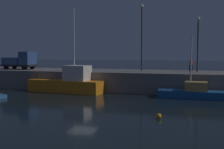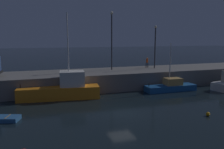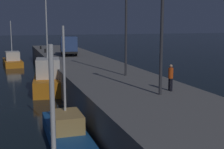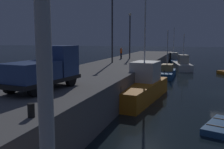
{
  "view_description": "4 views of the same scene",
  "coord_description": "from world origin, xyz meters",
  "px_view_note": "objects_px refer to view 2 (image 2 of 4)",
  "views": [
    {
      "loc": [
        10.08,
        -24.69,
        5.01
      ],
      "look_at": [
        0.06,
        10.02,
        2.19
      ],
      "focal_mm": 44.81,
      "sensor_mm": 36.0,
      "label": 1
    },
    {
      "loc": [
        -8.03,
        -21.11,
        7.59
      ],
      "look_at": [
        2.47,
        10.52,
        2.23
      ],
      "focal_mm": 36.97,
      "sensor_mm": 36.0,
      "label": 2
    },
    {
      "loc": [
        27.58,
        3.98,
        6.95
      ],
      "look_at": [
        0.86,
        12.88,
        2.27
      ],
      "focal_mm": 49.67,
      "sensor_mm": 36.0,
      "label": 3
    },
    {
      "loc": [
        -28.34,
        3.17,
        5.62
      ],
      "look_at": [
        -2.05,
        11.59,
        1.77
      ],
      "focal_mm": 41.3,
      "sensor_mm": 36.0,
      "label": 4
    }
  ],
  "objects_px": {
    "fishing_trawler_red": "(62,89)",
    "lamp_post_west": "(112,37)",
    "lamp_post_east": "(155,43)",
    "mooring_buoy_mid": "(208,114)",
    "fishing_boat_blue": "(171,86)",
    "dockworker": "(147,62)"
  },
  "relations": [
    {
      "from": "fishing_trawler_red",
      "to": "lamp_post_west",
      "type": "xyz_separation_m",
      "value": [
        8.41,
        5.52,
        6.55
      ]
    },
    {
      "from": "fishing_trawler_red",
      "to": "lamp_post_east",
      "type": "distance_m",
      "value": 17.42
    },
    {
      "from": "mooring_buoy_mid",
      "to": "lamp_post_west",
      "type": "height_order",
      "value": "lamp_post_west"
    },
    {
      "from": "fishing_boat_blue",
      "to": "lamp_post_east",
      "type": "relative_size",
      "value": 1.07
    },
    {
      "from": "fishing_boat_blue",
      "to": "lamp_post_east",
      "type": "bearing_deg",
      "value": 85.39
    },
    {
      "from": "fishing_boat_blue",
      "to": "lamp_post_east",
      "type": "height_order",
      "value": "lamp_post_east"
    },
    {
      "from": "lamp_post_east",
      "to": "dockworker",
      "type": "relative_size",
      "value": 3.99
    },
    {
      "from": "fishing_trawler_red",
      "to": "mooring_buoy_mid",
      "type": "bearing_deg",
      "value": -41.58
    },
    {
      "from": "fishing_boat_blue",
      "to": "dockworker",
      "type": "distance_m",
      "value": 7.57
    },
    {
      "from": "fishing_boat_blue",
      "to": "lamp_post_west",
      "type": "xyz_separation_m",
      "value": [
        -6.86,
        6.34,
        7.08
      ]
    },
    {
      "from": "fishing_trawler_red",
      "to": "dockworker",
      "type": "distance_m",
      "value": 16.34
    },
    {
      "from": "mooring_buoy_mid",
      "to": "dockworker",
      "type": "relative_size",
      "value": 0.23
    },
    {
      "from": "fishing_boat_blue",
      "to": "dockworker",
      "type": "height_order",
      "value": "fishing_boat_blue"
    },
    {
      "from": "fishing_boat_blue",
      "to": "fishing_trawler_red",
      "type": "bearing_deg",
      "value": 176.93
    },
    {
      "from": "mooring_buoy_mid",
      "to": "fishing_boat_blue",
      "type": "bearing_deg",
      "value": 76.56
    },
    {
      "from": "fishing_trawler_red",
      "to": "mooring_buoy_mid",
      "type": "relative_size",
      "value": 26.6
    },
    {
      "from": "mooring_buoy_mid",
      "to": "lamp_post_east",
      "type": "relative_size",
      "value": 0.06
    },
    {
      "from": "fishing_boat_blue",
      "to": "lamp_post_west",
      "type": "bearing_deg",
      "value": 137.27
    },
    {
      "from": "dockworker",
      "to": "fishing_boat_blue",
      "type": "bearing_deg",
      "value": -87.28
    },
    {
      "from": "lamp_post_east",
      "to": "fishing_boat_blue",
      "type": "bearing_deg",
      "value": -94.61
    },
    {
      "from": "fishing_trawler_red",
      "to": "dockworker",
      "type": "height_order",
      "value": "fishing_trawler_red"
    },
    {
      "from": "dockworker",
      "to": "mooring_buoy_mid",
      "type": "bearing_deg",
      "value": -97.1
    }
  ]
}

